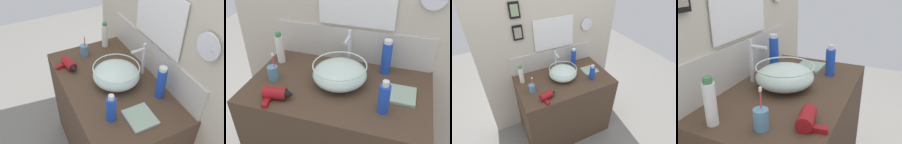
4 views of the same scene
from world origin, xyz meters
TOP-DOWN VIEW (x-y plane):
  - vanity_counter at (0.00, 0.00)m, footprint 1.10×0.65m
  - back_panel at (-0.00, 0.35)m, footprint 1.77×0.10m
  - glass_bowl_sink at (-0.00, 0.03)m, footprint 0.33×0.33m
  - faucet at (-0.00, 0.23)m, footprint 0.02×0.11m
  - hair_drier at (-0.29, -0.22)m, footprint 0.18×0.15m
  - toothbrush_cup at (-0.41, -0.05)m, footprint 0.06×0.06m
  - lotion_bottle at (-0.46, 0.15)m, footprint 0.05×0.05m
  - shampoo_bottle at (0.25, 0.23)m, footprint 0.06×0.06m
  - spray_bottle at (0.29, -0.15)m, footprint 0.06×0.06m
  - hand_towel at (0.36, 0.01)m, footprint 0.18×0.17m

SIDE VIEW (x-z plane):
  - vanity_counter at x=0.00m, z-range 0.00..0.87m
  - hand_towel at x=0.36m, z-range 0.87..0.89m
  - hair_drier at x=-0.29m, z-range 0.87..0.94m
  - toothbrush_cup at x=-0.41m, z-range 0.82..1.01m
  - glass_bowl_sink at x=0.00m, z-range 0.87..1.01m
  - spray_bottle at x=0.29m, z-range 0.86..1.06m
  - lotion_bottle at x=-0.46m, z-range 0.86..1.08m
  - shampoo_bottle at x=0.25m, z-range 0.87..1.10m
  - faucet at x=0.00m, z-range 0.89..1.15m
  - back_panel at x=0.00m, z-range 0.00..2.53m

